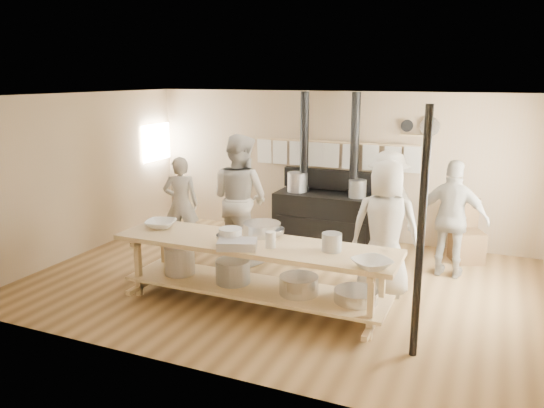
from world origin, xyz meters
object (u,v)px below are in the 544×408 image
(stove, at_px, (326,212))
(cook_left, at_px, (240,199))
(cook_right, at_px, (453,219))
(prep_table, at_px, (253,267))
(cook_center, at_px, (385,228))
(roasting_pan, at_px, (237,244))
(cook_far_left, at_px, (181,204))
(cook_by_window, at_px, (387,207))
(chair, at_px, (466,243))

(stove, height_order, cook_left, stove)
(cook_right, bearing_deg, prep_table, 50.49)
(stove, relative_size, prep_table, 0.72)
(cook_left, height_order, cook_center, cook_left)
(cook_right, xyz_separation_m, roasting_pan, (-2.25, -2.37, 0.04))
(roasting_pan, bearing_deg, prep_table, 76.67)
(stove, relative_size, cook_right, 1.52)
(prep_table, height_order, roasting_pan, roasting_pan)
(stove, relative_size, cook_far_left, 1.64)
(cook_by_window, height_order, roasting_pan, cook_by_window)
(cook_left, bearing_deg, cook_far_left, 9.82)
(prep_table, xyz_separation_m, roasting_pan, (-0.07, -0.30, 0.38))
(stove, xyz_separation_m, prep_table, (-0.00, -3.02, -0.00))
(cook_center, distance_m, cook_by_window, 1.34)
(cook_far_left, height_order, cook_left, cook_left)
(prep_table, relative_size, cook_right, 2.10)
(cook_right, bearing_deg, cook_left, 17.62)
(prep_table, xyz_separation_m, cook_left, (-0.93, 1.49, 0.48))
(prep_table, distance_m, cook_right, 3.03)
(cook_right, bearing_deg, cook_far_left, 13.69)
(prep_table, distance_m, chair, 3.72)
(cook_left, relative_size, chair, 2.06)
(cook_left, distance_m, cook_center, 2.40)
(cook_center, bearing_deg, cook_far_left, -13.72)
(cook_far_left, distance_m, roasting_pan, 2.73)
(cook_left, height_order, cook_right, cook_left)
(stove, distance_m, cook_far_left, 2.54)
(cook_center, bearing_deg, cook_left, -15.93)
(stove, height_order, cook_far_left, stove)
(stove, distance_m, cook_center, 2.48)
(chair, bearing_deg, cook_far_left, 172.60)
(prep_table, distance_m, cook_by_window, 2.65)
(cook_left, distance_m, cook_by_window, 2.29)
(cook_by_window, height_order, chair, cook_by_window)
(cook_far_left, bearing_deg, cook_by_window, 168.54)
(cook_by_window, bearing_deg, chair, 52.72)
(cook_by_window, bearing_deg, cook_far_left, -138.00)
(cook_center, xyz_separation_m, chair, (0.94, 1.84, -0.63))
(cook_right, bearing_deg, stove, -16.53)
(roasting_pan, bearing_deg, chair, 52.45)
(cook_right, xyz_separation_m, chair, (0.18, 0.79, -0.57))
(prep_table, xyz_separation_m, cook_center, (1.42, 1.03, 0.39))
(stove, height_order, chair, stove)
(cook_center, height_order, chair, cook_center)
(cook_far_left, bearing_deg, cook_left, 150.97)
(stove, relative_size, cook_by_window, 1.49)
(prep_table, bearing_deg, roasting_pan, -103.33)
(stove, relative_size, cook_center, 1.42)
(cook_far_left, relative_size, cook_left, 0.79)
(stove, distance_m, prep_table, 3.02)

